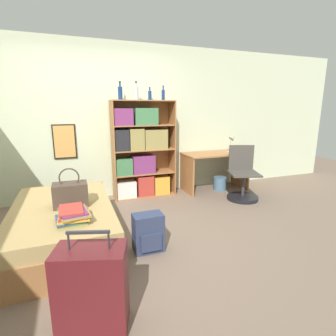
{
  "coord_description": "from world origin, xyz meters",
  "views": [
    {
      "loc": [
        -0.46,
        -3.0,
        1.52
      ],
      "look_at": [
        0.72,
        0.18,
        0.75
      ],
      "focal_mm": 28.0,
      "sensor_mm": 36.0,
      "label": 1
    }
  ],
  "objects_px": {
    "handbag": "(70,194)",
    "desk_chair": "(242,183)",
    "bottle_green": "(120,93)",
    "bottle_clear": "(150,95)",
    "book_stack_on_bed": "(73,215)",
    "suitcase": "(92,289)",
    "desk_lamp": "(232,140)",
    "backpack": "(148,233)",
    "waste_bin": "(220,183)",
    "bookcase": "(140,153)",
    "bottle_blue": "(163,95)",
    "desk": "(215,164)",
    "bottle_brown": "(136,93)",
    "bed": "(64,224)"
  },
  "relations": [
    {
      "from": "handbag",
      "to": "bottle_brown",
      "type": "bearing_deg",
      "value": 50.44
    },
    {
      "from": "backpack",
      "to": "waste_bin",
      "type": "height_order",
      "value": "backpack"
    },
    {
      "from": "desk_lamp",
      "to": "desk",
      "type": "bearing_deg",
      "value": -179.72
    },
    {
      "from": "book_stack_on_bed",
      "to": "desk_lamp",
      "type": "xyz_separation_m",
      "value": [
        2.92,
        1.71,
        0.42
      ]
    },
    {
      "from": "bottle_blue",
      "to": "backpack",
      "type": "bearing_deg",
      "value": -114.21
    },
    {
      "from": "bottle_green",
      "to": "desk_chair",
      "type": "relative_size",
      "value": 0.32
    },
    {
      "from": "bottle_blue",
      "to": "desk_chair",
      "type": "distance_m",
      "value": 2.02
    },
    {
      "from": "handbag",
      "to": "desk_chair",
      "type": "bearing_deg",
      "value": 12.63
    },
    {
      "from": "bottle_green",
      "to": "waste_bin",
      "type": "distance_m",
      "value": 2.45
    },
    {
      "from": "waste_bin",
      "to": "bookcase",
      "type": "bearing_deg",
      "value": 173.19
    },
    {
      "from": "handbag",
      "to": "desk_chair",
      "type": "relative_size",
      "value": 0.48
    },
    {
      "from": "suitcase",
      "to": "desk_chair",
      "type": "relative_size",
      "value": 0.82
    },
    {
      "from": "suitcase",
      "to": "backpack",
      "type": "height_order",
      "value": "suitcase"
    },
    {
      "from": "suitcase",
      "to": "waste_bin",
      "type": "bearing_deg",
      "value": 44.54
    },
    {
      "from": "handbag",
      "to": "bookcase",
      "type": "relative_size",
      "value": 0.26
    },
    {
      "from": "suitcase",
      "to": "bottle_green",
      "type": "distance_m",
      "value": 3.16
    },
    {
      "from": "waste_bin",
      "to": "handbag",
      "type": "bearing_deg",
      "value": -155.93
    },
    {
      "from": "bottle_clear",
      "to": "waste_bin",
      "type": "bearing_deg",
      "value": -9.73
    },
    {
      "from": "bottle_green",
      "to": "backpack",
      "type": "relative_size",
      "value": 0.69
    },
    {
      "from": "waste_bin",
      "to": "bottle_brown",
      "type": "bearing_deg",
      "value": 174.39
    },
    {
      "from": "bottle_green",
      "to": "bottle_clear",
      "type": "bearing_deg",
      "value": 3.74
    },
    {
      "from": "handbag",
      "to": "desk",
      "type": "distance_m",
      "value": 2.86
    },
    {
      "from": "bottle_clear",
      "to": "book_stack_on_bed",
      "type": "bearing_deg",
      "value": -125.67
    },
    {
      "from": "desk_lamp",
      "to": "book_stack_on_bed",
      "type": "bearing_deg",
      "value": -149.61
    },
    {
      "from": "book_stack_on_bed",
      "to": "bottle_green",
      "type": "distance_m",
      "value": 2.37
    },
    {
      "from": "bed",
      "to": "desk",
      "type": "distance_m",
      "value": 2.95
    },
    {
      "from": "handbag",
      "to": "desk_lamp",
      "type": "height_order",
      "value": "desk_lamp"
    },
    {
      "from": "backpack",
      "to": "bottle_blue",
      "type": "bearing_deg",
      "value": 65.79
    },
    {
      "from": "book_stack_on_bed",
      "to": "desk_lamp",
      "type": "relative_size",
      "value": 1.06
    },
    {
      "from": "bottle_brown",
      "to": "desk_chair",
      "type": "distance_m",
      "value": 2.33
    },
    {
      "from": "bookcase",
      "to": "desk_chair",
      "type": "distance_m",
      "value": 1.83
    },
    {
      "from": "bed",
      "to": "bookcase",
      "type": "bearing_deg",
      "value": 46.54
    },
    {
      "from": "waste_bin",
      "to": "book_stack_on_bed",
      "type": "bearing_deg",
      "value": -148.08
    },
    {
      "from": "book_stack_on_bed",
      "to": "bottle_green",
      "type": "xyz_separation_m",
      "value": [
        0.84,
        1.84,
        1.25
      ]
    },
    {
      "from": "bottle_blue",
      "to": "desk_chair",
      "type": "bearing_deg",
      "value": -31.96
    },
    {
      "from": "bottle_green",
      "to": "bottle_clear",
      "type": "distance_m",
      "value": 0.51
    },
    {
      "from": "bookcase",
      "to": "bottle_clear",
      "type": "relative_size",
      "value": 7.72
    },
    {
      "from": "bed",
      "to": "backpack",
      "type": "xyz_separation_m",
      "value": [
        0.86,
        -0.5,
        -0.02
      ]
    },
    {
      "from": "bottle_clear",
      "to": "backpack",
      "type": "height_order",
      "value": "bottle_clear"
    },
    {
      "from": "bottle_brown",
      "to": "desk_lamp",
      "type": "height_order",
      "value": "bottle_brown"
    },
    {
      "from": "bookcase",
      "to": "backpack",
      "type": "height_order",
      "value": "bookcase"
    },
    {
      "from": "book_stack_on_bed",
      "to": "bottle_clear",
      "type": "bearing_deg",
      "value": 54.33
    },
    {
      "from": "book_stack_on_bed",
      "to": "waste_bin",
      "type": "distance_m",
      "value": 3.14
    },
    {
      "from": "suitcase",
      "to": "bottle_green",
      "type": "height_order",
      "value": "bottle_green"
    },
    {
      "from": "bottle_green",
      "to": "desk",
      "type": "xyz_separation_m",
      "value": [
        1.72,
        -0.13,
        -1.27
      ]
    },
    {
      "from": "desk",
      "to": "waste_bin",
      "type": "relative_size",
      "value": 4.81
    },
    {
      "from": "waste_bin",
      "to": "desk",
      "type": "bearing_deg",
      "value": 145.37
    },
    {
      "from": "bottle_blue",
      "to": "desk_chair",
      "type": "xyz_separation_m",
      "value": [
        1.18,
        -0.73,
        -1.47
      ]
    },
    {
      "from": "bookcase",
      "to": "desk",
      "type": "bearing_deg",
      "value": -4.8
    },
    {
      "from": "bookcase",
      "to": "bottle_blue",
      "type": "xyz_separation_m",
      "value": [
        0.42,
        -0.02,
        0.98
      ]
    }
  ]
}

